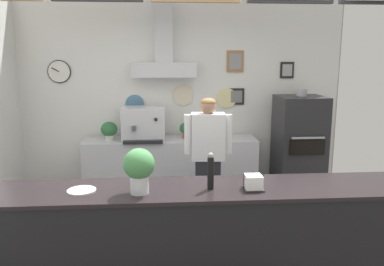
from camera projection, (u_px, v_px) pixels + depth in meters
back_wall_assembly at (181, 87)px, 5.46m from camera, size 4.61×2.57×3.02m
service_counter at (197, 246)px, 3.19m from camera, size 3.89×0.62×1.01m
back_prep_counter at (171, 172)px, 5.41m from camera, size 2.34×0.54×0.92m
pizza_oven at (298, 150)px, 5.36m from camera, size 0.62×0.65×1.61m
shop_worker at (208, 164)px, 4.31m from camera, size 0.52×0.24×1.59m
espresso_machine at (144, 124)px, 5.23m from camera, size 0.57×0.48×0.44m
potted_thyme at (109, 130)px, 5.24m from camera, size 0.22×0.22×0.25m
potted_oregano at (214, 130)px, 5.31m from camera, size 0.18×0.18×0.21m
potted_rosemary at (186, 129)px, 5.34m from camera, size 0.18×0.18×0.22m
pepper_grinder at (211, 171)px, 3.03m from camera, size 0.05×0.05×0.29m
basil_vase at (139, 169)px, 2.93m from camera, size 0.24×0.24×0.35m
napkin_holder at (253, 183)px, 3.04m from camera, size 0.16×0.15×0.13m
condiment_plate at (82, 190)px, 3.01m from camera, size 0.22×0.22×0.01m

